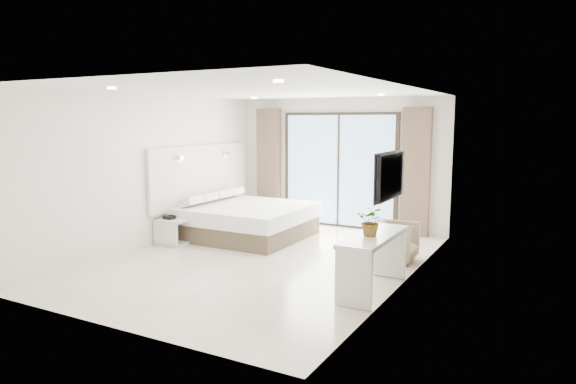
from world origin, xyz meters
name	(u,v)px	position (x,y,z in m)	size (l,w,h in m)	color
ground	(264,261)	(0.00, 0.00, 0.00)	(6.20, 6.20, 0.00)	beige
room_shell	(279,159)	(-0.20, 0.88, 1.58)	(4.62, 6.22, 2.72)	silver
bed	(246,220)	(-1.19, 1.30, 0.33)	(2.24, 2.13, 0.76)	brown
nightstand	(173,232)	(-2.01, 0.13, 0.24)	(0.53, 0.44, 0.47)	silver
phone	(169,217)	(-2.06, 0.10, 0.50)	(0.19, 0.15, 0.06)	black
console_desk	(373,250)	(2.04, -0.58, 0.56)	(0.49, 1.55, 0.77)	silver
plant	(372,224)	(2.04, -0.68, 0.92)	(0.35, 0.39, 0.30)	#33662D
armchair	(395,240)	(1.85, 1.01, 0.35)	(0.67, 0.63, 0.69)	#917A5F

